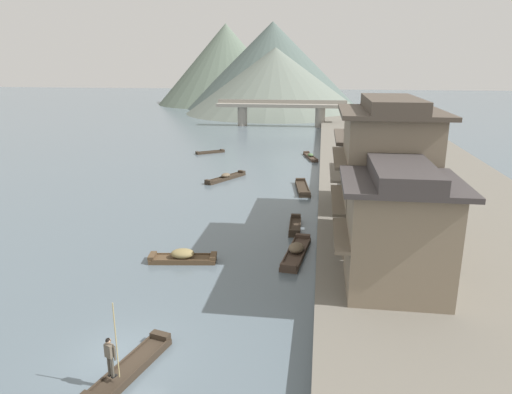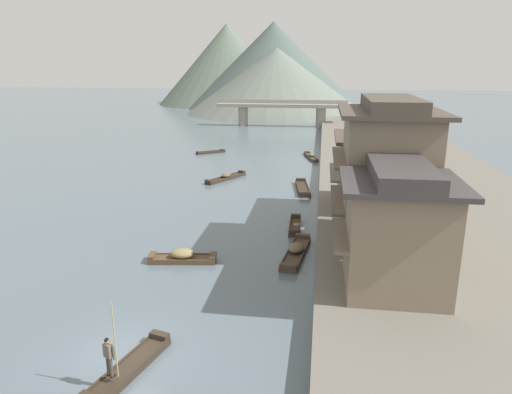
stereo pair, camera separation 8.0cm
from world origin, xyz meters
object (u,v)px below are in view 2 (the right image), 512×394
Objects in this scene: house_waterfront_second at (386,174)px; boat_moored_far at (226,177)px; boatman_person at (109,352)px; boat_midriver_drifting at (211,152)px; boat_moored_third at (303,188)px; house_waterfront_tall at (373,168)px; boat_moored_second at (311,157)px; stone_bridge at (282,109)px; boat_midriver_upstream at (295,226)px; boat_moored_nearest at (296,252)px; house_waterfront_nearest at (397,229)px; boat_foreground_poled at (128,368)px; boat_upstream_distant at (183,257)px.

boat_moored_far is at bearing 126.86° from house_waterfront_second.
boatman_person reaches higher than boat_midriver_drifting.
boat_moored_third is 0.77× the size of house_waterfront_tall.
boat_midriver_drifting is at bearing 109.48° from boat_moored_far.
boat_moored_second is 0.23× the size of stone_bridge.
boat_moored_second reaches higher than boat_midriver_drifting.
boat_midriver_drifting is 0.51× the size of house_waterfront_tall.
boat_midriver_upstream is (7.89, -13.79, -0.03)m from boat_moored_far.
boat_moored_second is 23.77m from house_waterfront_tall.
boat_moored_nearest is 1.45× the size of boat_midriver_upstream.
house_waterfront_second is (5.42, -14.84, 5.04)m from boat_moored_third.
boat_moored_nearest is at bearing 133.29° from house_waterfront_nearest.
boatman_person is at bearing -97.74° from boat_moored_second.
house_waterfront_nearest is at bearing -82.21° from boat_moored_second.
house_waterfront_second is (5.15, 0.80, 4.94)m from boat_moored_nearest.
house_waterfront_second is (11.12, 14.04, 3.70)m from boatman_person.
boat_moored_second reaches higher than boat_midriver_upstream.
boat_moored_far is at bearing 94.63° from boat_foreground_poled.
house_waterfront_tall is at bearing -77.67° from stone_bridge.
house_waterfront_second reaches higher than stone_bridge.
boat_foreground_poled is 23.54m from house_waterfront_tall.
boat_moored_nearest is at bearing 65.70° from boatman_person.
house_waterfront_second is 1.24× the size of house_waterfront_tall.
boatman_person is 0.82× the size of boat_midriver_upstream.
boat_upstream_distant reaches higher than boat_moored_far.
house_waterfront_tall is (0.18, 13.55, -0.01)m from house_waterfront_nearest.
house_waterfront_tall is (5.57, 3.32, 3.73)m from boat_midriver_upstream.
boat_midriver_drifting is at bearing 127.21° from boat_moored_third.
boat_moored_third is 1.32× the size of boat_upstream_distant.
house_waterfront_second reaches higher than house_waterfront_nearest.
boat_moored_nearest is 61.34m from stone_bridge.
boatman_person is 24.31m from house_waterfront_tall.
boatman_person is 19.02m from boat_midriver_upstream.
boat_moored_far is at bearing 118.94° from house_waterfront_nearest.
boat_midriver_upstream reaches higher than boat_moored_third.
house_waterfront_second reaches higher than boatman_person.
boat_foreground_poled is 10.50m from boat_upstream_distant.
house_waterfront_tall is (0.07, 7.41, -1.30)m from house_waterfront_second.
house_waterfront_second is at bearing 12.52° from boat_upstream_distant.
boat_foreground_poled is 13.36m from house_waterfront_nearest.
house_waterfront_tall reaches higher than boat_moored_nearest.
boat_moored_far is at bearing 142.14° from house_waterfront_tall.
boat_moored_second reaches higher than boat_moored_third.
house_waterfront_nearest is at bearing -90.78° from house_waterfront_tall.
house_waterfront_second is 7.52m from house_waterfront_tall.
boat_moored_third is (5.70, 28.88, -1.34)m from boatman_person.
boatman_person is at bearing -114.30° from boat_moored_nearest.
boatman_person is 0.56× the size of boat_moored_third.
boat_moored_far is 1.40× the size of boat_midriver_upstream.
boat_upstream_distant reaches higher than boat_midriver_upstream.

